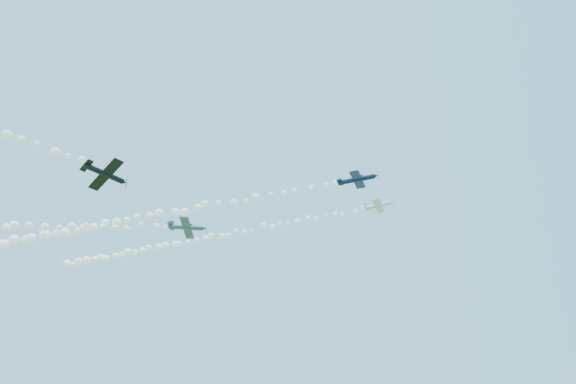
% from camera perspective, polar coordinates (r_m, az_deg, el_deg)
% --- Properties ---
extents(plane_white, '(6.70, 6.99, 1.78)m').
position_cam_1_polar(plane_white, '(100.36, 10.65, -1.57)').
color(plane_white, white).
extents(smoke_trail_white, '(78.62, 9.54, 2.84)m').
position_cam_1_polar(smoke_trail_white, '(113.02, -10.38, -5.53)').
color(smoke_trail_white, white).
extents(plane_navy, '(7.87, 8.09, 2.24)m').
position_cam_1_polar(plane_navy, '(88.28, 8.23, 1.50)').
color(plane_navy, '#0C1537').
extents(smoke_trail_navy, '(81.58, 6.66, 3.04)m').
position_cam_1_polar(smoke_trail_navy, '(102.58, -16.10, -2.84)').
color(smoke_trail_navy, white).
extents(plane_grey, '(7.76, 8.21, 2.74)m').
position_cam_1_polar(plane_grey, '(95.96, -11.88, -4.13)').
color(plane_grey, '#3B4656').
extents(plane_black, '(6.50, 6.24, 1.99)m').
position_cam_1_polar(plane_black, '(68.97, -20.81, 2.00)').
color(plane_black, black).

